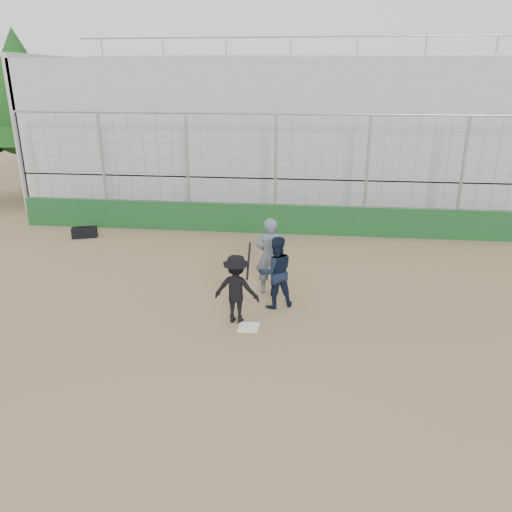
# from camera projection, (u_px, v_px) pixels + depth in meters

# --- Properties ---
(ground) EXTENTS (90.00, 90.00, 0.00)m
(ground) POSITION_uv_depth(u_px,v_px,m) (249.00, 328.00, 10.82)
(ground) COLOR brown
(ground) RESTS_ON ground
(home_plate) EXTENTS (0.44, 0.44, 0.02)m
(home_plate) POSITION_uv_depth(u_px,v_px,m) (249.00, 327.00, 10.81)
(home_plate) COLOR white
(home_plate) RESTS_ON ground
(backstop) EXTENTS (18.10, 0.25, 4.04)m
(backstop) POSITION_uv_depth(u_px,v_px,m) (275.00, 206.00, 17.03)
(backstop) COLOR #123B18
(backstop) RESTS_ON ground
(bleachers) EXTENTS (20.25, 6.70, 6.98)m
(bleachers) POSITION_uv_depth(u_px,v_px,m) (285.00, 132.00, 20.98)
(bleachers) COLOR gray
(bleachers) RESTS_ON ground
(tree_left) EXTENTS (4.48, 4.48, 7.00)m
(tree_left) POSITION_uv_depth(u_px,v_px,m) (21.00, 95.00, 20.80)
(tree_left) COLOR #3A2215
(tree_left) RESTS_ON ground
(batter_at_plate) EXTENTS (1.06, 0.78, 1.73)m
(batter_at_plate) POSITION_uv_depth(u_px,v_px,m) (236.00, 289.00, 10.86)
(batter_at_plate) COLOR black
(batter_at_plate) RESTS_ON ground
(catcher_crouched) EXTENTS (1.04, 0.95, 1.17)m
(catcher_crouched) POSITION_uv_depth(u_px,v_px,m) (276.00, 284.00, 11.59)
(catcher_crouched) COLOR black
(catcher_crouched) RESTS_ON ground
(umpire) EXTENTS (0.78, 0.58, 1.75)m
(umpire) POSITION_uv_depth(u_px,v_px,m) (269.00, 260.00, 12.28)
(umpire) COLOR #525D69
(umpire) RESTS_ON ground
(equipment_bag) EXTENTS (0.88, 0.59, 0.39)m
(equipment_bag) POSITION_uv_depth(u_px,v_px,m) (85.00, 232.00, 16.80)
(equipment_bag) COLOR black
(equipment_bag) RESTS_ON ground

